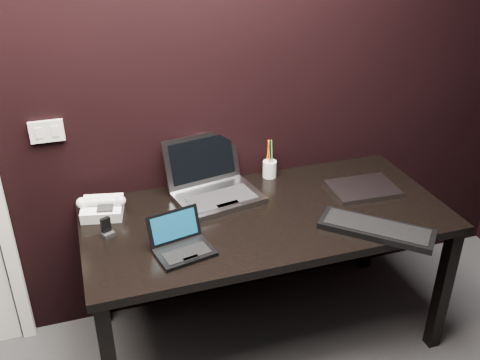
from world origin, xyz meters
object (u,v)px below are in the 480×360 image
object	(u,v)px
netbook	(182,245)
ext_keyboard	(376,229)
pen_cup	(270,168)
desk_phone	(102,208)
mobile_phone	(107,229)
silver_laptop	(214,187)
desk	(266,227)
closed_laptop	(363,188)

from	to	relation	value
netbook	ext_keyboard	world-z (taller)	netbook
pen_cup	desk_phone	bearing A→B (deg)	-171.97
netbook	mobile_phone	xyz separation A→B (m)	(-0.29, 0.21, 0.00)
netbook	desk_phone	xyz separation A→B (m)	(-0.29, 0.39, 0.01)
silver_laptop	netbook	bearing A→B (deg)	-121.91
silver_laptop	pen_cup	xyz separation A→B (m)	(0.33, 0.11, -0.00)
desk_phone	pen_cup	bearing A→B (deg)	8.03
silver_laptop	mobile_phone	xyz separation A→B (m)	(-0.54, -0.19, -0.02)
desk_phone	silver_laptop	bearing A→B (deg)	1.53
netbook	pen_cup	xyz separation A→B (m)	(0.59, 0.51, 0.02)
mobile_phone	silver_laptop	bearing A→B (deg)	19.48
silver_laptop	mobile_phone	distance (m)	0.57
silver_laptop	mobile_phone	world-z (taller)	silver_laptop
desk_phone	mobile_phone	xyz separation A→B (m)	(0.00, -0.18, -0.01)
desk	ext_keyboard	distance (m)	0.51
desk	mobile_phone	xyz separation A→B (m)	(-0.73, 0.04, 0.11)
silver_laptop	pen_cup	bearing A→B (deg)	18.05
closed_laptop	pen_cup	distance (m)	0.49
silver_laptop	closed_laptop	xyz separation A→B (m)	(0.73, -0.18, -0.04)
netbook	closed_laptop	world-z (taller)	netbook
closed_laptop	desk	bearing A→B (deg)	-174.19
closed_laptop	desk_phone	world-z (taller)	desk_phone
netbook	mobile_phone	size ratio (longest dim) A/B	3.12
closed_laptop	desk_phone	size ratio (longest dim) A/B	1.48
desk_phone	mobile_phone	world-z (taller)	desk_phone
closed_laptop	mobile_phone	distance (m)	1.27
netbook	closed_laptop	distance (m)	1.01
desk	mobile_phone	world-z (taller)	mobile_phone
mobile_phone	pen_cup	distance (m)	0.92
desk	desk_phone	bearing A→B (deg)	163.31
silver_laptop	closed_laptop	size ratio (longest dim) A/B	1.34
silver_laptop	pen_cup	size ratio (longest dim) A/B	2.17
ext_keyboard	pen_cup	xyz separation A→B (m)	(-0.26, 0.64, 0.03)
silver_laptop	closed_laptop	world-z (taller)	silver_laptop
closed_laptop	pen_cup	bearing A→B (deg)	144.02
desk	pen_cup	bearing A→B (deg)	67.10
ext_keyboard	mobile_phone	xyz separation A→B (m)	(-1.14, 0.34, 0.02)
pen_cup	desk	bearing A→B (deg)	-112.90
closed_laptop	netbook	bearing A→B (deg)	-167.03
silver_laptop	closed_laptop	distance (m)	0.75
mobile_phone	pen_cup	xyz separation A→B (m)	(0.87, 0.30, 0.02)
desk_phone	ext_keyboard	bearing A→B (deg)	-24.47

